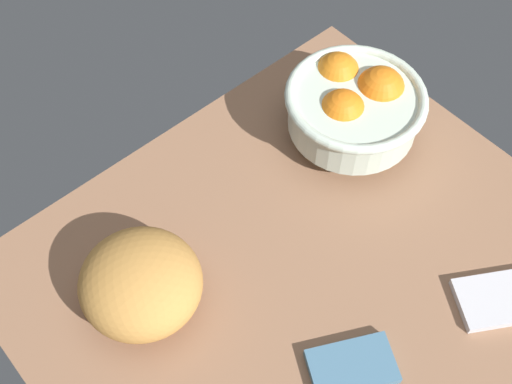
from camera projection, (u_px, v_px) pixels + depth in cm
name	position (u px, v px, depth cm)	size (l,w,h in cm)	color
ground_plane	(307.00, 274.00, 92.12)	(76.35, 66.65, 3.00)	#90654A
fruit_bowl	(354.00, 105.00, 99.15)	(21.71, 21.71, 11.73)	silver
bread_loaf	(141.00, 283.00, 84.17)	(16.46, 16.18, 10.05)	#BE853F
napkin_folded	(352.00, 366.00, 82.33)	(11.01, 6.62, 1.47)	teal
napkin_spare	(501.00, 299.00, 87.66)	(11.92, 7.57, 1.26)	silver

